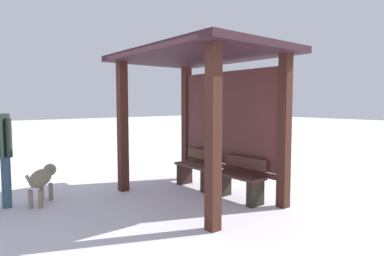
{
  "coord_description": "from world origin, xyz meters",
  "views": [
    {
      "loc": [
        4.34,
        -3.61,
        1.67
      ],
      "look_at": [
        0.35,
        -0.38,
        1.27
      ],
      "focal_mm": 30.67,
      "sensor_mm": 36.0,
      "label": 1
    }
  ],
  "objects": [
    {
      "name": "ground_plane",
      "position": [
        0.0,
        0.0,
        0.0
      ],
      "size": [
        60.0,
        60.0,
        0.0
      ],
      "primitive_type": "plane",
      "color": "silver"
    },
    {
      "name": "bus_shelter",
      "position": [
        0.0,
        0.2,
        1.93
      ],
      "size": [
        3.05,
        2.07,
        2.54
      ],
      "color": "#3E1F16",
      "rests_on": "ground"
    },
    {
      "name": "bench_center_inside",
      "position": [
        0.56,
        0.48,
        0.33
      ],
      "size": [
        0.94,
        0.37,
        0.74
      ],
      "color": "#452723",
      "rests_on": "ground"
    },
    {
      "name": "dog",
      "position": [
        -1.39,
        -2.18,
        0.42
      ],
      "size": [
        0.87,
        0.67,
        0.6
      ],
      "color": "gray",
      "rests_on": "ground"
    },
    {
      "name": "bench_left_inside",
      "position": [
        -0.56,
        0.48,
        0.33
      ],
      "size": [
        0.94,
        0.38,
        0.74
      ],
      "color": "brown",
      "rests_on": "ground"
    }
  ]
}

